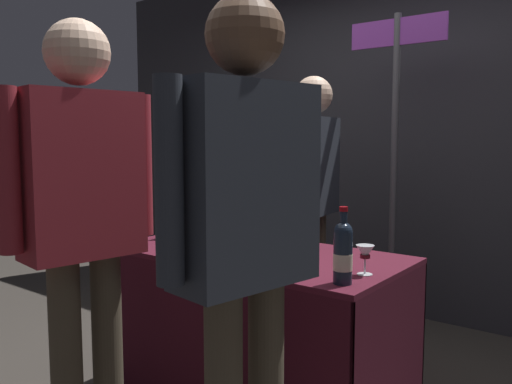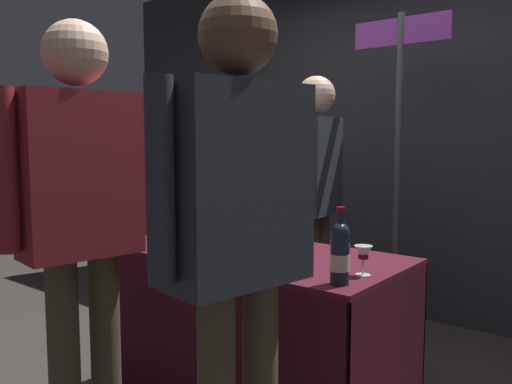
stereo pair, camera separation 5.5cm
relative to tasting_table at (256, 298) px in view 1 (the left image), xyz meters
The scene contains 17 objects.
back_partition 1.97m from the tasting_table, 90.00° to the left, with size 5.83×0.12×2.78m, color #2D2D33.
tasting_table is the anchor object (origin of this frame).
featured_wine_bottle 0.52m from the tasting_table, behind, with size 0.07×0.07×0.35m.
display_bottle_0 0.69m from the tasting_table, behind, with size 0.08×0.08×0.31m.
display_bottle_1 0.63m from the tasting_table, 159.33° to the left, with size 0.08×0.08×0.33m.
display_bottle_2 0.47m from the tasting_table, 124.63° to the left, with size 0.07×0.07×0.30m.
display_bottle_3 0.54m from the tasting_table, 155.34° to the left, with size 0.07×0.07×0.32m.
display_bottle_4 0.45m from the tasting_table, 45.11° to the left, with size 0.07×0.07×0.29m.
display_bottle_5 0.40m from the tasting_table, 72.30° to the right, with size 0.07×0.07×0.32m.
display_bottle_6 0.46m from the tasting_table, 132.98° to the right, with size 0.07×0.07×0.31m.
display_bottle_7 0.77m from the tasting_table, 22.68° to the right, with size 0.08×0.08×0.30m.
wine_glass_near_vendor 0.47m from the tasting_table, 39.89° to the right, with size 0.08×0.08×0.15m.
wine_glass_mid 0.72m from the tasting_table, ahead, with size 0.08×0.08×0.12m.
vendor_presenter 0.95m from the tasting_table, 100.96° to the left, with size 0.26×0.55×1.73m.
taster_foreground_right 1.05m from the tasting_table, 100.20° to the right, with size 0.28×0.60×1.78m.
taster_foreground_left 1.12m from the tasting_table, 54.53° to the right, with size 0.29×0.63×1.77m.
booth_signpost 1.43m from the tasting_table, 78.74° to the left, with size 0.62×0.04×2.12m.
Camera 1 is at (1.57, -2.05, 1.34)m, focal length 36.72 mm.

